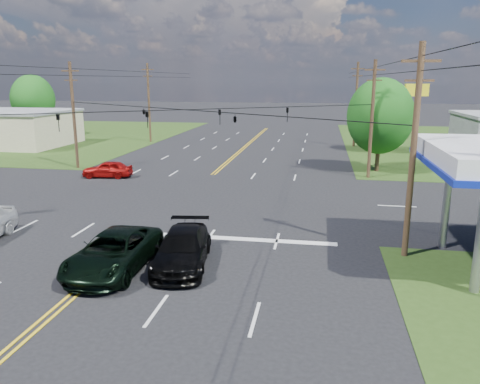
% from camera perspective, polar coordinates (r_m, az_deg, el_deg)
% --- Properties ---
extents(ground, '(280.00, 280.00, 0.00)m').
position_cam_1_polar(ground, '(32.59, -6.49, -0.65)').
color(ground, black).
rests_on(ground, ground).
extents(grass_nw, '(46.00, 48.00, 0.03)m').
position_cam_1_polar(grass_nw, '(76.67, -25.45, 6.28)').
color(grass_nw, '#263F14').
rests_on(grass_nw, ground).
extents(stop_bar, '(10.00, 0.50, 0.02)m').
position_cam_1_polar(stop_bar, '(24.01, -0.27, -5.76)').
color(stop_bar, silver).
rests_on(stop_bar, ground).
extents(retail_nw, '(16.00, 11.00, 4.00)m').
position_cam_1_polar(retail_nw, '(65.50, -26.99, 6.87)').
color(retail_nw, '#C1B791').
rests_on(retail_nw, ground).
extents(pole_se, '(1.60, 0.28, 9.50)m').
position_cam_1_polar(pole_se, '(21.91, 20.37, 4.77)').
color(pole_se, '#402A1B').
rests_on(pole_se, ground).
extents(pole_nw, '(1.60, 0.28, 9.50)m').
position_cam_1_polar(pole_nw, '(45.14, -19.61, 8.92)').
color(pole_nw, '#402A1B').
rests_on(pole_nw, ground).
extents(pole_ne, '(1.60, 0.28, 9.50)m').
position_cam_1_polar(pole_ne, '(39.64, 15.78, 8.66)').
color(pole_ne, '#402A1B').
rests_on(pole_ne, ground).
extents(pole_left_far, '(1.60, 0.28, 10.00)m').
position_cam_1_polar(pole_left_far, '(62.38, -11.05, 10.73)').
color(pole_left_far, '#402A1B').
rests_on(pole_left_far, ground).
extents(pole_right_far, '(1.60, 0.28, 10.00)m').
position_cam_1_polar(pole_right_far, '(58.52, 13.95, 10.42)').
color(pole_right_far, '#402A1B').
rests_on(pole_right_far, ground).
extents(span_wire_signals, '(26.00, 18.00, 1.13)m').
position_cam_1_polar(span_wire_signals, '(31.67, -6.78, 9.93)').
color(span_wire_signals, black).
rests_on(span_wire_signals, ground).
extents(power_lines, '(26.04, 100.00, 0.64)m').
position_cam_1_polar(power_lines, '(29.71, -8.05, 14.68)').
color(power_lines, black).
rests_on(power_lines, ground).
extents(tree_right_a, '(5.70, 5.70, 8.18)m').
position_cam_1_polar(tree_right_a, '(42.73, 16.72, 8.85)').
color(tree_right_a, '#402A1B').
rests_on(tree_right_a, ground).
extents(tree_right_b, '(4.94, 4.94, 7.09)m').
position_cam_1_polar(tree_right_b, '(54.97, 17.86, 9.01)').
color(tree_right_b, '#402A1B').
rests_on(tree_right_b, ground).
extents(tree_far_l, '(6.08, 6.08, 8.72)m').
position_cam_1_polar(tree_far_l, '(74.62, -23.93, 10.28)').
color(tree_far_l, '#402A1B').
rests_on(tree_far_l, ground).
extents(pickup_dkgreen, '(2.73, 5.85, 1.62)m').
position_cam_1_polar(pickup_dkgreen, '(20.71, -15.13, -7.08)').
color(pickup_dkgreen, black).
rests_on(pickup_dkgreen, ground).
extents(suv_black, '(2.88, 5.59, 1.55)m').
position_cam_1_polar(suv_black, '(20.65, -7.00, -6.86)').
color(suv_black, black).
rests_on(suv_black, ground).
extents(sedan_red, '(4.24, 2.11, 1.39)m').
position_cam_1_polar(sedan_red, '(40.46, -15.86, 2.70)').
color(sedan_red, '#A00D0B').
rests_on(sedan_red, ground).
extents(polesign_ne, '(2.10, 0.80, 7.67)m').
position_cam_1_polar(polesign_ne, '(44.01, 20.62, 10.06)').
color(polesign_ne, '#A5A5AA').
rests_on(polesign_ne, ground).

